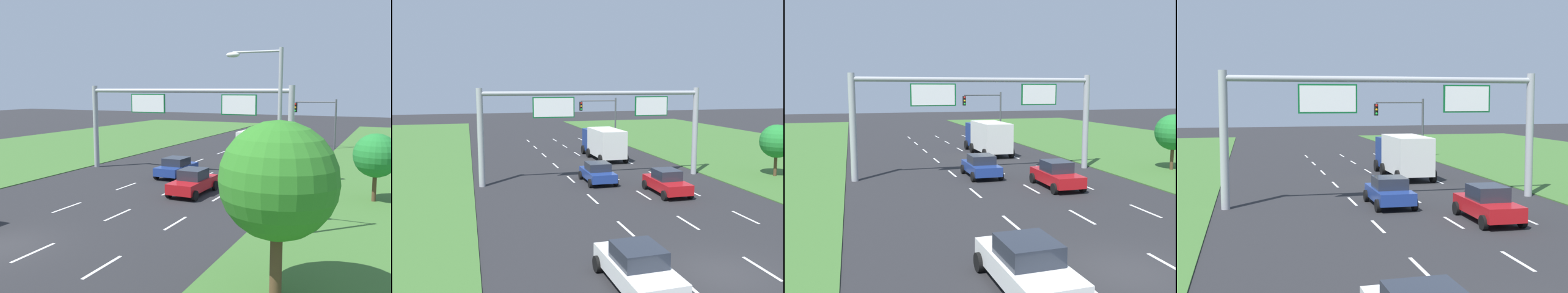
% 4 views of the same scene
% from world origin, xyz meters
% --- Properties ---
extents(ground_plane, '(200.00, 200.00, 0.00)m').
position_xyz_m(ground_plane, '(0.00, 0.00, 0.00)').
color(ground_plane, '#262628').
extents(lane_dashes_inner_left, '(0.14, 62.40, 0.01)m').
position_xyz_m(lane_dashes_inner_left, '(-1.75, 12.00, 0.00)').
color(lane_dashes_inner_left, white).
rests_on(lane_dashes_inner_left, ground_plane).
extents(lane_dashes_inner_right, '(0.14, 62.40, 0.01)m').
position_xyz_m(lane_dashes_inner_right, '(1.75, 12.00, 0.00)').
color(lane_dashes_inner_right, white).
rests_on(lane_dashes_inner_right, ground_plane).
extents(lane_dashes_slip, '(0.14, 62.40, 0.01)m').
position_xyz_m(lane_dashes_slip, '(5.25, 12.00, 0.00)').
color(lane_dashes_slip, white).
rests_on(lane_dashes_slip, ground_plane).
extents(car_near_red, '(2.04, 4.25, 1.63)m').
position_xyz_m(car_near_red, '(3.39, 11.97, 0.79)').
color(car_near_red, red).
rests_on(car_near_red, ground_plane).
extents(car_lead_silver, '(2.19, 4.50, 1.59)m').
position_xyz_m(car_lead_silver, '(-3.63, -0.22, 0.78)').
color(car_lead_silver, white).
rests_on(car_lead_silver, ground_plane).
extents(car_mid_lane, '(2.16, 3.98, 1.52)m').
position_xyz_m(car_mid_lane, '(-0.09, 16.38, 0.77)').
color(car_mid_lane, navy).
rests_on(car_mid_lane, ground_plane).
extents(box_truck, '(2.72, 7.54, 3.00)m').
position_xyz_m(box_truck, '(3.55, 26.45, 1.64)').
color(box_truck, navy).
rests_on(box_truck, ground_plane).
extents(sign_gantry, '(17.24, 0.44, 7.00)m').
position_xyz_m(sign_gantry, '(0.09, 17.37, 4.88)').
color(sign_gantry, '#9EA0A5').
rests_on(sign_gantry, ground_plane).
extents(traffic_light_mast, '(4.76, 0.49, 5.60)m').
position_xyz_m(traffic_light_mast, '(6.85, 38.00, 3.87)').
color(traffic_light_mast, '#47494F').
rests_on(traffic_light_mast, ground_plane).
extents(roadside_tree_mid, '(2.62, 2.62, 4.14)m').
position_xyz_m(roadside_tree_mid, '(14.08, 14.68, 2.82)').
color(roadside_tree_mid, '#513823').
rests_on(roadside_tree_mid, ground_plane).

